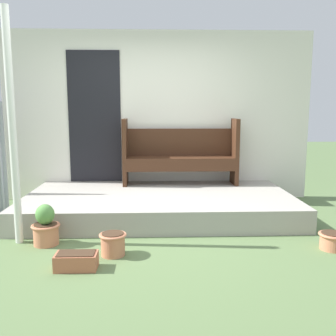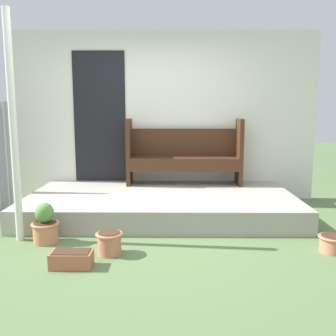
# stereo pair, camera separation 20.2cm
# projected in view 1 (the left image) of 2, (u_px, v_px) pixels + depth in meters

# --- Properties ---
(ground_plane) EXTENTS (24.00, 24.00, 0.00)m
(ground_plane) POSITION_uv_depth(u_px,v_px,m) (143.00, 237.00, 4.18)
(ground_plane) COLOR #5B7547
(porch_slab) EXTENTS (3.55, 1.84, 0.28)m
(porch_slab) POSITION_uv_depth(u_px,v_px,m) (159.00, 204.00, 5.08)
(porch_slab) COLOR #A8A399
(porch_slab) RESTS_ON ground_plane
(house_wall) EXTENTS (4.75, 0.08, 2.60)m
(house_wall) POSITION_uv_depth(u_px,v_px,m) (155.00, 117.00, 5.83)
(house_wall) COLOR white
(house_wall) RESTS_ON ground_plane
(support_post) EXTENTS (0.08, 0.08, 2.43)m
(support_post) POSITION_uv_depth(u_px,v_px,m) (12.00, 129.00, 3.84)
(support_post) COLOR white
(support_post) RESTS_ON ground_plane
(bench) EXTENTS (1.72, 0.40, 0.99)m
(bench) POSITION_uv_depth(u_px,v_px,m) (180.00, 152.00, 5.68)
(bench) COLOR #422616
(bench) RESTS_ON porch_slab
(flower_pot_left) EXTENTS (0.30, 0.30, 0.44)m
(flower_pot_left) POSITION_uv_depth(u_px,v_px,m) (46.00, 227.00, 3.94)
(flower_pot_left) COLOR tan
(flower_pot_left) RESTS_ON ground_plane
(flower_pot_middle) EXTENTS (0.27, 0.27, 0.23)m
(flower_pot_middle) POSITION_uv_depth(u_px,v_px,m) (113.00, 243.00, 3.66)
(flower_pot_middle) COLOR tan
(flower_pot_middle) RESTS_ON ground_plane
(flower_pot_right) EXTENTS (0.28, 0.28, 0.18)m
(flower_pot_right) POSITION_uv_depth(u_px,v_px,m) (332.00, 240.00, 3.82)
(flower_pot_right) COLOR tan
(flower_pot_right) RESTS_ON ground_plane
(planter_box_rect) EXTENTS (0.37, 0.20, 0.15)m
(planter_box_rect) POSITION_uv_depth(u_px,v_px,m) (76.00, 261.00, 3.35)
(planter_box_rect) COLOR #B76647
(planter_box_rect) RESTS_ON ground_plane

